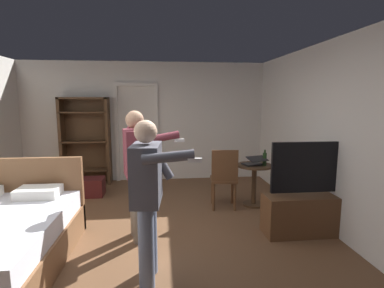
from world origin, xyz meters
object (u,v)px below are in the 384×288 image
object	(u,v)px
tv_flatscreen	(311,208)
person_striped_shirt	(137,167)
laptop	(254,162)
bottle_on_table	(265,159)
person_blue_shirt	(148,190)
bookshelf	(86,137)
wooden_chair	(224,176)
side_table	(254,178)
suitcase_dark	(89,187)

from	to	relation	value
tv_flatscreen	person_striped_shirt	distance (m)	2.35
laptop	bottle_on_table	world-z (taller)	bottle_on_table
tv_flatscreen	person_blue_shirt	bearing A→B (deg)	-158.67
tv_flatscreen	person_striped_shirt	world-z (taller)	person_striped_shirt
bookshelf	person_blue_shirt	world-z (taller)	bookshelf
laptop	bottle_on_table	distance (m)	0.17
bottle_on_table	wooden_chair	world-z (taller)	wooden_chair
side_table	wooden_chair	world-z (taller)	wooden_chair
person_striped_shirt	suitcase_dark	size ratio (longest dim) A/B	2.95
laptop	suitcase_dark	size ratio (longest dim) A/B	0.73
bookshelf	person_striped_shirt	size ratio (longest dim) A/B	1.11
side_table	person_blue_shirt	bearing A→B (deg)	-130.89
bookshelf	side_table	bearing A→B (deg)	-28.09
person_blue_shirt	wooden_chair	bearing A→B (deg)	58.16
person_blue_shirt	suitcase_dark	distance (m)	3.09
bottle_on_table	person_blue_shirt	world-z (taller)	person_blue_shirt
laptop	person_blue_shirt	size ratio (longest dim) A/B	0.25
bookshelf	tv_flatscreen	bearing A→B (deg)	-38.16
bottle_on_table	suitcase_dark	bearing A→B (deg)	163.88
bookshelf	tv_flatscreen	xyz separation A→B (m)	(3.53, -2.78, -0.63)
bottle_on_table	wooden_chair	xyz separation A→B (m)	(-0.68, -0.02, -0.27)
tv_flatscreen	side_table	distance (m)	1.20
tv_flatscreen	laptop	distance (m)	1.23
person_blue_shirt	person_striped_shirt	xyz separation A→B (m)	(-0.17, 0.91, 0.02)
side_table	suitcase_dark	bearing A→B (deg)	164.60
tv_flatscreen	bottle_on_table	bearing A→B (deg)	105.14
bookshelf	person_blue_shirt	bearing A→B (deg)	-68.19
laptop	person_striped_shirt	size ratio (longest dim) A/B	0.25
tv_flatscreen	suitcase_dark	distance (m)	3.84
bottle_on_table	person_blue_shirt	xyz separation A→B (m)	(-1.81, -1.85, 0.11)
bookshelf	laptop	size ratio (longest dim) A/B	4.50
bottle_on_table	person_striped_shirt	size ratio (longest dim) A/B	0.16
laptop	person_blue_shirt	xyz separation A→B (m)	(-1.66, -1.89, 0.17)
laptop	bottle_on_table	bearing A→B (deg)	-13.72
wooden_chair	person_striped_shirt	world-z (taller)	person_striped_shirt
suitcase_dark	bottle_on_table	bearing A→B (deg)	-16.97
bottle_on_table	wooden_chair	size ratio (longest dim) A/B	0.27
bookshelf	tv_flatscreen	distance (m)	4.54
wooden_chair	bookshelf	bearing A→B (deg)	145.59
bookshelf	suitcase_dark	bearing A→B (deg)	-76.11
person_blue_shirt	laptop	bearing A→B (deg)	48.80
person_striped_shirt	tv_flatscreen	bearing A→B (deg)	-2.45
suitcase_dark	bookshelf	bearing A→B (deg)	103.05
laptop	person_blue_shirt	world-z (taller)	person_blue_shirt
tv_flatscreen	side_table	bearing A→B (deg)	110.64
bookshelf	tv_flatscreen	world-z (taller)	bookshelf
wooden_chair	person_blue_shirt	xyz separation A→B (m)	(-1.14, -1.83, 0.38)
person_blue_shirt	suitcase_dark	size ratio (longest dim) A/B	2.86
side_table	laptop	world-z (taller)	laptop
tv_flatscreen	person_striped_shirt	size ratio (longest dim) A/B	0.76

